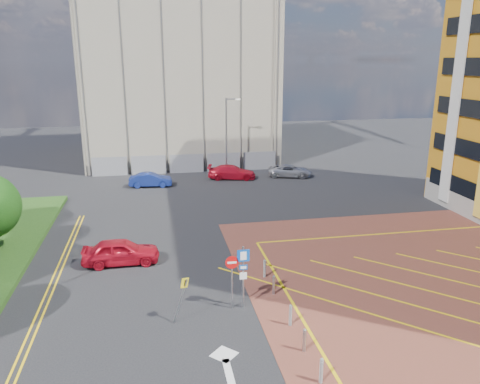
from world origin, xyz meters
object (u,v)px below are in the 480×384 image
object	(u,v)px
car_red_left	(121,252)
car_silver_back	(290,171)
sign_cluster	(239,271)
car_blue_back	(151,180)
car_red_back	(232,172)
warning_sign	(182,294)
lamp_back	(227,134)

from	to	relation	value
car_red_left	car_silver_back	xyz separation A→B (m)	(15.98, 18.82, -0.14)
sign_cluster	car_blue_back	xyz separation A→B (m)	(-4.13, 23.93, -1.29)
car_red_left	car_red_back	distance (m)	21.51
sign_cluster	warning_sign	size ratio (longest dim) A/B	1.43
car_silver_back	sign_cluster	bearing A→B (deg)	174.25
car_blue_back	car_silver_back	distance (m)	14.24
warning_sign	car_blue_back	world-z (taller)	warning_sign
lamp_back	car_blue_back	bearing A→B (deg)	-158.68
sign_cluster	car_blue_back	world-z (taller)	sign_cluster
car_silver_back	car_blue_back	bearing A→B (deg)	111.18
warning_sign	car_blue_back	bearing A→B (deg)	93.10
car_red_back	car_silver_back	world-z (taller)	car_red_back
car_red_left	car_blue_back	size ratio (longest dim) A/B	1.11
sign_cluster	car_silver_back	xyz separation A→B (m)	(10.05, 25.22, -1.33)
car_red_left	warning_sign	bearing A→B (deg)	-156.28
car_red_back	car_silver_back	size ratio (longest dim) A/B	1.07
car_blue_back	car_red_back	size ratio (longest dim) A/B	0.83
sign_cluster	car_red_left	bearing A→B (deg)	132.86
warning_sign	car_silver_back	bearing A→B (deg)	63.74
warning_sign	car_silver_back	distance (m)	29.03
lamp_back	warning_sign	bearing A→B (deg)	-103.29
car_blue_back	sign_cluster	bearing A→B (deg)	-165.41
car_blue_back	car_silver_back	size ratio (longest dim) A/B	0.90
car_red_left	car_silver_back	bearing A→B (deg)	-40.20
warning_sign	car_red_back	size ratio (longest dim) A/B	0.47
sign_cluster	car_blue_back	size ratio (longest dim) A/B	0.80
sign_cluster	car_red_back	bearing A→B (deg)	81.08
car_blue_back	car_silver_back	world-z (taller)	car_blue_back
sign_cluster	car_silver_back	size ratio (longest dim) A/B	0.71
lamp_back	car_blue_back	xyz separation A→B (m)	(-7.91, -3.09, -3.70)
car_red_left	car_blue_back	xyz separation A→B (m)	(1.80, 17.53, -0.10)
lamp_back	sign_cluster	size ratio (longest dim) A/B	2.50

